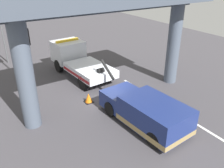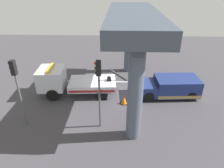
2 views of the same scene
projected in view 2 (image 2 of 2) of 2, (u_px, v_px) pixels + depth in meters
name	position (u px, v px, depth m)	size (l,w,h in m)	color
ground_plane	(122.00, 95.00, 17.25)	(60.00, 40.00, 0.10)	#423F44
lane_stripe_west	(186.00, 83.00, 19.07)	(2.60, 0.16, 0.01)	silver
lane_stripe_mid	(122.00, 82.00, 19.28)	(2.60, 0.16, 0.01)	silver
lane_stripe_east	(60.00, 81.00, 19.50)	(2.60, 0.16, 0.01)	silver
tow_truck_white	(69.00, 81.00, 16.78)	(7.32, 2.78, 2.46)	silver
towed_van_green	(169.00, 87.00, 16.74)	(5.33, 2.52, 1.58)	navy
overpass_structure	(133.00, 27.00, 14.59)	(3.60, 12.12, 6.74)	#4C5666
traffic_light_near	(99.00, 81.00, 11.96)	(0.39, 0.32, 4.64)	#515456
traffic_light_far	(16.00, 80.00, 12.15)	(0.39, 0.32, 4.58)	#515456
traffic_cone_orange	(124.00, 100.00, 15.80)	(0.51, 0.51, 0.61)	orange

